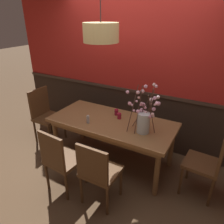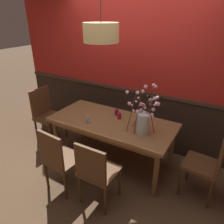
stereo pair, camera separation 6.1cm
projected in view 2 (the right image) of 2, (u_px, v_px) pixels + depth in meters
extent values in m
plane|color=brown|center=(112.00, 161.00, 3.53)|extent=(24.00, 24.00, 0.00)
cube|color=#2D2119|center=(133.00, 116.00, 3.93)|extent=(4.80, 0.12, 0.97)
cube|color=#3E2E24|center=(134.00, 90.00, 3.71)|extent=(4.80, 0.14, 0.05)
cube|color=#B2231E|center=(137.00, 33.00, 3.32)|extent=(4.80, 0.12, 1.91)
cube|color=olive|center=(112.00, 122.00, 3.23)|extent=(1.87, 0.87, 0.05)
cube|color=brown|center=(112.00, 126.00, 3.26)|extent=(1.77, 0.76, 0.08)
cylinder|color=brown|center=(57.00, 138.00, 3.51)|extent=(0.07, 0.07, 0.69)
cylinder|color=brown|center=(156.00, 175.00, 2.73)|extent=(0.07, 0.07, 0.69)
cylinder|color=brown|center=(83.00, 122.00, 4.05)|extent=(0.07, 0.07, 0.69)
cylinder|color=brown|center=(171.00, 148.00, 3.27)|extent=(0.07, 0.07, 0.69)
cube|color=brown|center=(201.00, 165.00, 2.72)|extent=(0.46, 0.44, 0.04)
cube|color=brown|center=(223.00, 152.00, 2.51)|extent=(0.06, 0.40, 0.50)
cylinder|color=#492F1A|center=(180.00, 182.00, 2.79)|extent=(0.04, 0.04, 0.44)
cylinder|color=#492F1A|center=(188.00, 167.00, 3.05)|extent=(0.04, 0.04, 0.44)
cylinder|color=#492F1A|center=(210.00, 194.00, 2.60)|extent=(0.04, 0.04, 0.44)
cylinder|color=#492F1A|center=(216.00, 177.00, 2.86)|extent=(0.04, 0.04, 0.44)
cube|color=brown|center=(64.00, 159.00, 2.86)|extent=(0.46, 0.46, 0.04)
cube|color=brown|center=(51.00, 150.00, 2.61)|extent=(0.40, 0.07, 0.45)
cylinder|color=#492F1A|center=(66.00, 161.00, 3.19)|extent=(0.04, 0.04, 0.42)
cylinder|color=#492F1A|center=(85.00, 170.00, 3.00)|extent=(0.04, 0.04, 0.42)
cylinder|color=#492F1A|center=(47.00, 175.00, 2.92)|extent=(0.04, 0.04, 0.42)
cylinder|color=#492F1A|center=(65.00, 186.00, 2.73)|extent=(0.04, 0.04, 0.42)
cube|color=brown|center=(119.00, 115.00, 4.06)|extent=(0.44, 0.44, 0.04)
cube|color=brown|center=(125.00, 99.00, 4.10)|extent=(0.41, 0.05, 0.45)
cylinder|color=#492F1A|center=(123.00, 133.00, 3.93)|extent=(0.04, 0.04, 0.43)
cylinder|color=#492F1A|center=(106.00, 127.00, 4.11)|extent=(0.04, 0.04, 0.43)
cylinder|color=#492F1A|center=(132.00, 124.00, 4.21)|extent=(0.04, 0.04, 0.43)
cylinder|color=#492F1A|center=(116.00, 120.00, 4.39)|extent=(0.04, 0.04, 0.43)
cube|color=brown|center=(100.00, 171.00, 2.64)|extent=(0.43, 0.42, 0.04)
cube|color=brown|center=(90.00, 164.00, 2.39)|extent=(0.41, 0.04, 0.43)
cylinder|color=#492F1A|center=(96.00, 173.00, 2.96)|extent=(0.04, 0.04, 0.42)
cylinder|color=#492F1A|center=(120.00, 182.00, 2.79)|extent=(0.04, 0.04, 0.42)
cylinder|color=#492F1A|center=(80.00, 189.00, 2.68)|extent=(0.04, 0.04, 0.42)
cylinder|color=#492F1A|center=(105.00, 201.00, 2.51)|extent=(0.04, 0.04, 0.42)
cube|color=brown|center=(145.00, 122.00, 3.83)|extent=(0.46, 0.42, 0.04)
cube|color=brown|center=(150.00, 106.00, 3.88)|extent=(0.43, 0.04, 0.42)
cylinder|color=#492F1A|center=(151.00, 141.00, 3.70)|extent=(0.04, 0.04, 0.42)
cylinder|color=#492F1A|center=(130.00, 134.00, 3.88)|extent=(0.04, 0.04, 0.42)
cylinder|color=#492F1A|center=(158.00, 132.00, 3.97)|extent=(0.04, 0.04, 0.42)
cylinder|color=#492F1A|center=(139.00, 126.00, 4.16)|extent=(0.04, 0.04, 0.42)
cube|color=brown|center=(50.00, 117.00, 3.94)|extent=(0.42, 0.46, 0.04)
cube|color=brown|center=(40.00, 102.00, 3.91)|extent=(0.04, 0.43, 0.50)
cylinder|color=#492F1A|center=(66.00, 127.00, 4.11)|extent=(0.04, 0.04, 0.44)
cylinder|color=#492F1A|center=(51.00, 136.00, 3.80)|extent=(0.04, 0.04, 0.44)
cylinder|color=#492F1A|center=(52.00, 122.00, 4.28)|extent=(0.04, 0.04, 0.44)
cylinder|color=#492F1A|center=(37.00, 131.00, 3.97)|extent=(0.04, 0.04, 0.44)
cylinder|color=silver|center=(143.00, 123.00, 2.85)|extent=(0.17, 0.17, 0.28)
cylinder|color=silver|center=(142.00, 130.00, 2.90)|extent=(0.15, 0.15, 0.06)
cylinder|color=#472D23|center=(143.00, 109.00, 2.91)|extent=(0.26, 0.09, 0.56)
sphere|color=beige|center=(142.00, 91.00, 2.92)|extent=(0.06, 0.06, 0.06)
sphere|color=#F2B2D2|center=(146.00, 87.00, 2.89)|extent=(0.05, 0.05, 0.05)
sphere|color=#EEBACD|center=(144.00, 106.00, 2.93)|extent=(0.05, 0.05, 0.05)
sphere|color=#F9A7C9|center=(144.00, 111.00, 2.89)|extent=(0.03, 0.03, 0.03)
sphere|color=#E9ABD2|center=(141.00, 110.00, 2.89)|extent=(0.05, 0.05, 0.05)
cylinder|color=#472D23|center=(151.00, 116.00, 2.71)|extent=(0.08, 0.19, 0.59)
sphere|color=beige|center=(152.00, 115.00, 2.68)|extent=(0.04, 0.04, 0.04)
sphere|color=#F6A7C5|center=(149.00, 117.00, 2.73)|extent=(0.04, 0.04, 0.04)
sphere|color=silver|center=(157.00, 98.00, 2.54)|extent=(0.04, 0.04, 0.04)
sphere|color=#FAA9CC|center=(156.00, 104.00, 2.56)|extent=(0.04, 0.04, 0.04)
cylinder|color=#472D23|center=(143.00, 120.00, 2.86)|extent=(0.14, 0.02, 0.35)
sphere|color=#EBADBB|center=(144.00, 113.00, 2.86)|extent=(0.04, 0.04, 0.04)
sphere|color=#FAAAC8|center=(145.00, 108.00, 2.84)|extent=(0.04, 0.04, 0.04)
sphere|color=#FEACC1|center=(146.00, 118.00, 2.84)|extent=(0.04, 0.04, 0.04)
sphere|color=beige|center=(145.00, 113.00, 2.83)|extent=(0.05, 0.05, 0.05)
sphere|color=#F1A9CA|center=(144.00, 114.00, 2.83)|extent=(0.04, 0.04, 0.04)
cylinder|color=#472D23|center=(132.00, 108.00, 2.91)|extent=(0.02, 0.31, 0.59)
sphere|color=#FEB8D0|center=(134.00, 111.00, 2.89)|extent=(0.03, 0.03, 0.03)
sphere|color=#F8AAC4|center=(129.00, 104.00, 2.91)|extent=(0.05, 0.05, 0.05)
sphere|color=#FAB5D1|center=(127.00, 92.00, 2.85)|extent=(0.05, 0.05, 0.05)
sphere|color=#EFB3CE|center=(132.00, 105.00, 2.92)|extent=(0.03, 0.03, 0.03)
cylinder|color=#472D23|center=(138.00, 111.00, 2.79)|extent=(0.03, 0.16, 0.63)
sphere|color=#FDA8D1|center=(137.00, 111.00, 2.78)|extent=(0.04, 0.04, 0.04)
sphere|color=#FABBBA|center=(138.00, 98.00, 2.73)|extent=(0.03, 0.03, 0.03)
sphere|color=#EBAEBF|center=(137.00, 93.00, 2.72)|extent=(0.05, 0.05, 0.05)
sphere|color=#EDA8CE|center=(136.00, 101.00, 2.74)|extent=(0.03, 0.03, 0.03)
cylinder|color=#472D23|center=(149.00, 110.00, 2.77)|extent=(0.10, 0.11, 0.65)
sphere|color=beige|center=(151.00, 104.00, 2.75)|extent=(0.04, 0.04, 0.04)
sphere|color=beige|center=(154.00, 85.00, 2.66)|extent=(0.04, 0.04, 0.04)
sphere|color=#ECA8CC|center=(156.00, 86.00, 2.67)|extent=(0.04, 0.04, 0.04)
sphere|color=#FEBCD0|center=(156.00, 87.00, 2.68)|extent=(0.03, 0.03, 0.03)
sphere|color=#EEA7CF|center=(154.00, 98.00, 2.71)|extent=(0.05, 0.05, 0.05)
sphere|color=silver|center=(151.00, 100.00, 2.72)|extent=(0.05, 0.05, 0.05)
cylinder|color=#472D23|center=(149.00, 117.00, 2.79)|extent=(0.10, 0.19, 0.48)
sphere|color=#E7ACBB|center=(154.00, 105.00, 2.72)|extent=(0.03, 0.03, 0.03)
sphere|color=#EEADD1|center=(153.00, 110.00, 2.76)|extent=(0.05, 0.05, 0.05)
sphere|color=#F3B0D1|center=(158.00, 104.00, 2.74)|extent=(0.05, 0.05, 0.05)
sphere|color=#FAB6C4|center=(149.00, 115.00, 2.81)|extent=(0.05, 0.05, 0.05)
sphere|color=beige|center=(152.00, 117.00, 2.78)|extent=(0.05, 0.05, 0.05)
sphere|color=silver|center=(156.00, 103.00, 2.72)|extent=(0.03, 0.03, 0.03)
cylinder|color=#472D23|center=(141.00, 118.00, 2.86)|extent=(0.06, 0.05, 0.40)
sphere|color=#F4ACC3|center=(141.00, 103.00, 2.79)|extent=(0.03, 0.03, 0.03)
sphere|color=#F1A8CE|center=(143.00, 105.00, 2.82)|extent=(0.05, 0.05, 0.05)
sphere|color=#F9A8CC|center=(140.00, 105.00, 2.81)|extent=(0.04, 0.04, 0.04)
sphere|color=#FDBBC6|center=(138.00, 118.00, 2.87)|extent=(0.04, 0.04, 0.04)
sphere|color=#ECA9C7|center=(140.00, 111.00, 2.82)|extent=(0.05, 0.05, 0.05)
sphere|color=#ECA6BD|center=(143.00, 117.00, 2.84)|extent=(0.05, 0.05, 0.05)
cylinder|color=maroon|center=(117.00, 112.00, 3.38)|extent=(0.06, 0.06, 0.09)
torus|color=#A81B37|center=(117.00, 110.00, 3.36)|extent=(0.07, 0.07, 0.01)
cylinder|color=silver|center=(117.00, 113.00, 3.39)|extent=(0.04, 0.04, 0.05)
cylinder|color=maroon|center=(119.00, 116.00, 3.26)|extent=(0.06, 0.06, 0.09)
torus|color=#A81B37|center=(119.00, 114.00, 3.25)|extent=(0.07, 0.07, 0.01)
cylinder|color=silver|center=(119.00, 117.00, 3.27)|extent=(0.04, 0.04, 0.04)
cylinder|color=#ADADB2|center=(88.00, 119.00, 3.15)|extent=(0.05, 0.05, 0.10)
cylinder|color=beige|center=(88.00, 116.00, 3.12)|extent=(0.03, 0.03, 0.02)
cylinder|color=tan|center=(101.00, 33.00, 2.73)|extent=(0.46, 0.46, 0.24)
sphere|color=#F9EAB7|center=(101.00, 36.00, 2.75)|extent=(0.14, 0.14, 0.14)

